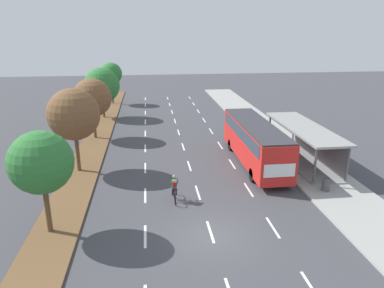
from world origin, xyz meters
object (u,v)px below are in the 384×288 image
median_tree_fifth (111,74)px  trash_bin (326,185)px  bus_shelter (306,140)px  median_tree_fourth (102,85)px  median_tree_third (92,98)px  median_tree_second (74,114)px  median_tree_nearest (41,163)px  bus (255,139)px  cyclist (174,189)px

median_tree_fifth → trash_bin: (16.60, -31.77, -3.78)m
bus_shelter → median_tree_fourth: median_tree_fourth is taller
median_tree_third → median_tree_fifth: 17.30m
median_tree_third → median_tree_fourth: (-0.08, 8.65, -0.10)m
median_tree_fourth → median_tree_second: bearing=-90.1°
median_tree_nearest → median_tree_fifth: bearing=89.4°
bus_shelter → median_tree_fifth: 31.57m
bus_shelter → median_tree_fifth: size_ratio=1.77×
median_tree_fifth → trash_bin: bearing=-62.4°
median_tree_second → bus: bearing=0.2°
median_tree_fifth → bus: bearing=-62.6°
bus → median_tree_second: 13.97m
bus_shelter → median_tree_fourth: 25.13m
bus_shelter → median_tree_nearest: (-18.07, -8.56, 2.17)m
median_tree_nearest → cyclist: bearing=23.0°
median_tree_fourth → median_tree_third: bearing=-89.5°
cyclist → median_tree_nearest: median_tree_nearest is taller
cyclist → median_tree_nearest: 8.17m
median_tree_third → cyclist: bearing=-64.7°
median_tree_nearest → median_tree_fourth: (0.05, 25.95, -0.03)m
cyclist → median_tree_second: bearing=140.2°
bus_shelter → median_tree_fifth: median_tree_fifth is taller
bus → median_tree_fifth: 29.26m
median_tree_fifth → median_tree_fourth: bearing=-92.2°
median_tree_fifth → median_tree_second: bearing=-90.8°
median_tree_second → bus_shelter: bearing=-0.3°
bus → median_tree_second: bearing=-179.8°
bus → trash_bin: 6.84m
trash_bin → median_tree_fourth: bearing=126.2°
cyclist → trash_bin: size_ratio=2.14×
median_tree_second → median_tree_fourth: median_tree_second is taller
bus → cyclist: bus is taller
bus → median_tree_second: (-13.76, -0.04, 2.43)m
bus → median_tree_fifth: bearing=117.4°
median_tree_second → median_tree_third: median_tree_second is taller
median_tree_third → median_tree_fourth: 8.65m
median_tree_fourth → trash_bin: (16.94, -23.12, -3.43)m
median_tree_second → cyclist: bearing=-39.8°
median_tree_second → median_tree_fifth: size_ratio=1.08×
cyclist → median_tree_fifth: median_tree_fifth is taller
median_tree_nearest → median_tree_fourth: size_ratio=0.92×
median_tree_second → trash_bin: size_ratio=7.41×
median_tree_nearest → median_tree_fourth: median_tree_fourth is taller
median_tree_second → median_tree_fourth: 17.31m
bus → cyclist: (-6.89, -5.76, -1.28)m
cyclist → median_tree_fifth: size_ratio=0.31×
median_tree_nearest → median_tree_third: 17.30m
cyclist → median_tree_fourth: 24.23m
trash_bin → median_tree_fifth: bearing=117.6°
bus → median_tree_second: size_ratio=1.79×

